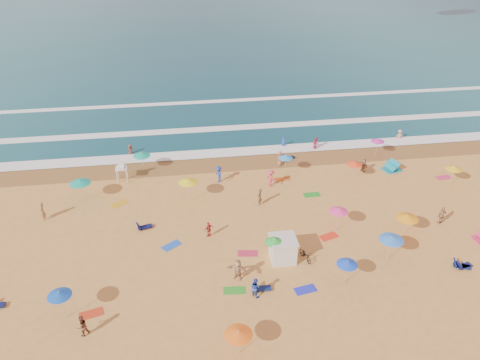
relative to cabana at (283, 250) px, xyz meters
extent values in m
plane|color=gold|center=(-1.36, 4.94, -1.00)|extent=(220.00, 220.00, 0.00)
cube|color=#0C4756|center=(-1.36, 88.94, -1.00)|extent=(220.00, 140.00, 0.18)
plane|color=olive|center=(-1.36, 17.44, -0.99)|extent=(220.00, 220.00, 0.00)
cube|color=white|center=(-1.36, 19.94, -0.90)|extent=(200.00, 2.20, 0.05)
cube|color=white|center=(-1.36, 26.94, -0.90)|extent=(200.00, 1.60, 0.05)
cube|color=white|center=(-1.36, 36.94, -0.90)|extent=(200.00, 1.20, 0.05)
cube|color=silver|center=(0.00, 0.00, 0.00)|extent=(2.00, 2.00, 2.00)
cube|color=silver|center=(0.00, 0.00, 1.06)|extent=(2.20, 2.20, 0.12)
imported|color=black|center=(1.90, -0.30, -0.54)|extent=(1.07, 1.87, 0.93)
cone|color=orange|center=(11.69, 1.87, 0.88)|extent=(2.00, 2.00, 0.35)
cone|color=#FF421A|center=(10.37, 11.81, 1.08)|extent=(1.67, 1.67, 0.35)
cone|color=#337CE9|center=(8.79, -1.24, 1.21)|extent=(2.03, 2.03, 0.35)
cone|color=#FF388A|center=(5.77, 3.26, 1.25)|extent=(1.72, 1.72, 0.35)
cone|color=#14A78C|center=(-12.13, 17.07, 1.05)|extent=(1.88, 1.88, 0.35)
cone|color=yellow|center=(-7.34, 10.12, 1.34)|extent=(1.89, 1.89, 0.35)
cone|color=yellow|center=(20.26, 9.28, 1.12)|extent=(1.70, 1.70, 0.35)
cone|color=#D32EAC|center=(15.01, 16.75, 1.10)|extent=(1.54, 1.54, 0.35)
cone|color=orange|center=(-4.98, -8.97, 0.95)|extent=(1.89, 1.89, 0.35)
cone|color=blue|center=(4.23, -3.52, 1.07)|extent=(1.64, 1.64, 0.35)
cone|color=#338EE7|center=(3.39, 13.87, 1.26)|extent=(1.53, 1.53, 0.35)
cone|color=blue|center=(-16.96, -4.12, 1.33)|extent=(1.70, 1.70, 0.35)
cone|color=green|center=(-0.78, -0.15, 1.20)|extent=(1.57, 1.57, 0.35)
cone|color=#13A087|center=(-17.89, 11.66, 1.21)|extent=(2.05, 2.05, 0.35)
cube|color=navy|center=(-2.29, -3.39, -0.83)|extent=(1.32, 0.60, 0.34)
cube|color=#0D1145|center=(-11.58, 6.00, -0.83)|extent=(1.40, 0.89, 0.34)
cube|color=#0F1C4F|center=(14.35, -3.17, -0.83)|extent=(1.42, 1.03, 0.34)
cube|color=#101750|center=(14.56, -3.15, -0.83)|extent=(1.39, 0.81, 0.34)
cube|color=#0E1446|center=(4.68, 17.44, -0.83)|extent=(1.41, 0.95, 0.34)
cube|color=red|center=(-15.15, -4.05, -0.98)|extent=(1.86, 1.27, 0.03)
cube|color=blue|center=(-9.23, 3.10, -0.98)|extent=(1.89, 1.67, 0.03)
cube|color=green|center=(-4.49, -3.14, -0.98)|extent=(1.77, 1.01, 0.03)
cube|color=gold|center=(-14.33, 10.49, -0.98)|extent=(1.89, 1.67, 0.03)
cube|color=#B92B47|center=(-2.77, 1.11, -0.98)|extent=(1.81, 1.10, 0.03)
cube|color=#CA5B19|center=(2.86, 12.97, -0.98)|extent=(1.72, 0.91, 0.03)
cube|color=#222CD6|center=(0.98, -3.84, -0.98)|extent=(1.83, 1.16, 0.03)
cube|color=#259425|center=(5.21, 9.45, -0.98)|extent=(1.72, 0.90, 0.03)
cube|color=red|center=(4.82, 2.42, -0.98)|extent=(1.89, 1.38, 0.03)
cube|color=#D13162|center=(20.44, 10.83, -0.98)|extent=(1.78, 1.04, 0.03)
imported|color=tan|center=(-4.05, -1.86, -0.06)|extent=(1.78, 1.40, 1.89)
imported|color=brown|center=(-13.77, 21.33, -0.49)|extent=(0.88, 0.82, 1.51)
imported|color=#B52D33|center=(-5.84, 4.03, -0.25)|extent=(0.95, 0.72, 1.49)
imported|color=#C5315E|center=(8.47, 19.60, -0.33)|extent=(0.89, 1.03, 1.83)
imported|color=tan|center=(15.72, 2.93, -0.08)|extent=(1.15, 0.72, 1.83)
imported|color=#A8724D|center=(3.28, 16.21, -0.14)|extent=(0.88, 1.00, 1.72)
imported|color=blue|center=(-2.99, -3.86, -0.17)|extent=(1.00, 1.02, 1.66)
imported|color=brown|center=(-0.45, 8.46, -0.09)|extent=(0.70, 0.79, 1.81)
imported|color=#2749B6|center=(4.73, 20.75, -0.49)|extent=(0.66, 0.63, 1.52)
imported|color=#DA3651|center=(1.38, 11.82, -0.06)|extent=(1.17, 1.40, 1.88)
imported|color=#223AA1|center=(-4.01, 13.42, -0.07)|extent=(0.99, 1.35, 1.87)
imported|color=#E39277|center=(19.75, 20.73, -0.48)|extent=(1.00, 0.58, 1.54)
imported|color=#9B7447|center=(-21.10, 8.78, -0.06)|extent=(0.46, 0.69, 1.87)
imported|color=brown|center=(-15.41, -5.92, -0.16)|extent=(1.04, 1.01, 1.69)
imported|color=#935E44|center=(12.19, 13.44, -0.24)|extent=(0.93, 1.48, 1.52)
camera|label=1|loc=(-7.82, -29.70, 24.79)|focal=35.00mm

